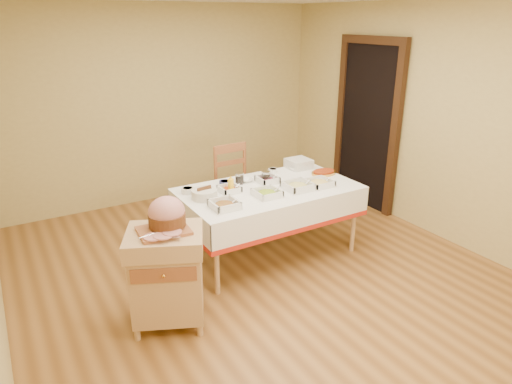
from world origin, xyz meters
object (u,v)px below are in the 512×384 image
dining_chair (237,188)px  preserve_jar_right (266,177)px  butcher_cart (167,273)px  preserve_jar_left (240,179)px  bread_basket (204,194)px  plate_stack (299,164)px  brass_platter (324,172)px  ham_on_board (166,216)px  mustard_bottle (231,185)px  dining_table (269,202)px

dining_chair → preserve_jar_right: size_ratio=8.35×
butcher_cart → preserve_jar_left: bearing=37.1°
preserve_jar_left → bread_basket: bearing=-158.1°
preserve_jar_left → plate_stack: preserve_jar_left is taller
plate_stack → brass_platter: plate_stack is taller
butcher_cart → ham_on_board: 0.48m
preserve_jar_right → plate_stack: size_ratio=0.48×
preserve_jar_right → mustard_bottle: mustard_bottle is taller
dining_chair → preserve_jar_right: bearing=-84.8°
preserve_jar_right → bread_basket: 0.77m
ham_on_board → mustard_bottle: size_ratio=2.23×
butcher_cart → brass_platter: 2.24m
mustard_bottle → preserve_jar_right: bearing=11.1°
butcher_cart → preserve_jar_right: size_ratio=6.87×
dining_chair → plate_stack: (0.64, -0.34, 0.29)m
dining_table → dining_chair: dining_chair is taller
dining_table → preserve_jar_left: (-0.20, 0.27, 0.21)m
preserve_jar_left → mustard_bottle: size_ratio=0.64×
ham_on_board → preserve_jar_right: (1.37, 0.73, -0.14)m
preserve_jar_right → plate_stack: preserve_jar_right is taller
ham_on_board → preserve_jar_right: bearing=28.1°
ham_on_board → bread_basket: size_ratio=1.62×
ham_on_board → bread_basket: (0.61, 0.64, -0.15)m
butcher_cart → plate_stack: plate_stack is taller
dining_chair → mustard_bottle: size_ratio=5.56×
preserve_jar_left → plate_stack: size_ratio=0.47×
dining_table → dining_chair: size_ratio=1.78×
dining_table → dining_chair: bearing=89.0°
dining_table → preserve_jar_right: size_ratio=14.86×
bread_basket → dining_chair: bearing=42.7°
dining_table → plate_stack: plate_stack is taller
butcher_cart → brass_platter: bearing=17.5°
dining_chair → plate_stack: dining_chair is taller
dining_chair → plate_stack: bearing=-27.8°
bread_basket → dining_table: bearing=-5.5°
butcher_cart → dining_chair: (1.36, 1.33, 0.05)m
dining_chair → brass_platter: 1.03m
ham_on_board → brass_platter: size_ratio=1.37×
butcher_cart → brass_platter: (2.12, 0.67, 0.30)m
ham_on_board → preserve_jar_left: ham_on_board is taller
preserve_jar_right → plate_stack: (0.59, 0.22, -0.00)m
preserve_jar_left → mustard_bottle: bearing=-136.2°
preserve_jar_left → butcher_cart: bearing=-142.9°
brass_platter → dining_table: bearing=-175.2°
dining_chair → plate_stack: size_ratio=4.02×
butcher_cart → mustard_bottle: bearing=35.5°
brass_platter → preserve_jar_left: bearing=168.2°
preserve_jar_left → mustard_bottle: 0.29m
preserve_jar_left → brass_platter: 0.99m
dining_table → bread_basket: 0.73m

